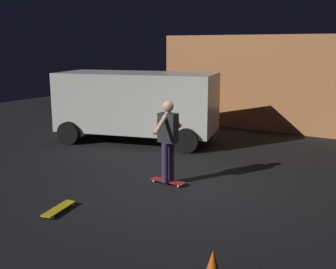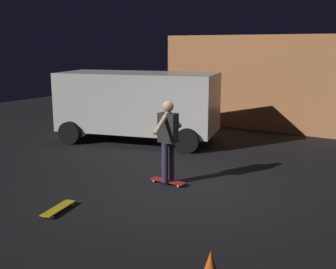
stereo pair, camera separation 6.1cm
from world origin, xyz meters
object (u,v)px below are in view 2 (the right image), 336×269
Objects in this scene: parked_van at (138,102)px; skateboard_ridden at (168,181)px; skater at (168,135)px; skateboard_spare at (58,208)px.

parked_van is 4.27m from skateboard_ridden.
skateboard_spare is at bearing -109.28° from skater.
skateboard_ridden is (2.93, -2.89, -1.11)m from parked_van.
skateboard_ridden is 0.97× the size of skateboard_spare.
skater is (0.80, 2.28, 0.98)m from skateboard_spare.
parked_van is 2.96× the size of skater.
parked_van is 6.15× the size of skateboard_spare.
parked_van reaches higher than skateboard_spare.
skater is at bearing -26.57° from skateboard_ridden.
parked_van is at bearing 135.39° from skater.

